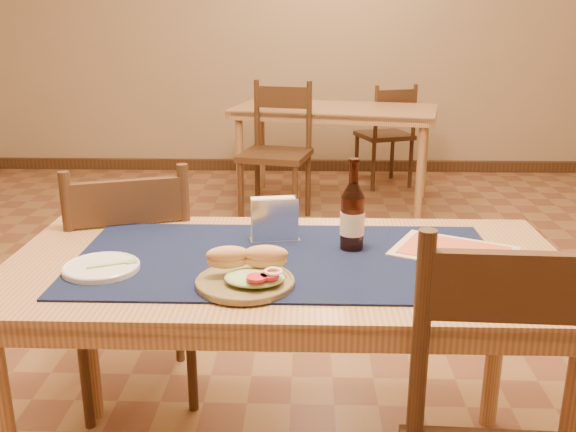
{
  "coord_description": "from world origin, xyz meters",
  "views": [
    {
      "loc": [
        0.06,
        -2.5,
        1.42
      ],
      "look_at": [
        0.0,
        -0.7,
        0.85
      ],
      "focal_mm": 40.0,
      "sensor_mm": 36.0,
      "label": 1
    }
  ],
  "objects_px": {
    "main_table": "(287,286)",
    "beer_bottle": "(352,216)",
    "back_table": "(335,118)",
    "chair_main_far": "(131,280)",
    "napkin_holder": "(275,221)",
    "sandwich_plate": "(248,275)"
  },
  "relations": [
    {
      "from": "main_table",
      "to": "beer_bottle",
      "type": "height_order",
      "value": "beer_bottle"
    },
    {
      "from": "back_table",
      "to": "chair_main_far",
      "type": "height_order",
      "value": "chair_main_far"
    },
    {
      "from": "back_table",
      "to": "napkin_holder",
      "type": "xyz_separation_m",
      "value": [
        -0.31,
        -3.05,
        0.15
      ]
    },
    {
      "from": "main_table",
      "to": "napkin_holder",
      "type": "bearing_deg",
      "value": 105.63
    },
    {
      "from": "beer_bottle",
      "to": "back_table",
      "type": "bearing_deg",
      "value": 88.61
    },
    {
      "from": "sandwich_plate",
      "to": "beer_bottle",
      "type": "relative_size",
      "value": 0.94
    },
    {
      "from": "chair_main_far",
      "to": "beer_bottle",
      "type": "distance_m",
      "value": 0.93
    },
    {
      "from": "back_table",
      "to": "napkin_holder",
      "type": "distance_m",
      "value": 3.07
    },
    {
      "from": "main_table",
      "to": "napkin_holder",
      "type": "height_order",
      "value": "napkin_holder"
    },
    {
      "from": "chair_main_far",
      "to": "beer_bottle",
      "type": "xyz_separation_m",
      "value": [
        0.77,
        -0.36,
        0.36
      ]
    },
    {
      "from": "back_table",
      "to": "sandwich_plate",
      "type": "bearing_deg",
      "value": -96.02
    },
    {
      "from": "back_table",
      "to": "sandwich_plate",
      "type": "height_order",
      "value": "sandwich_plate"
    },
    {
      "from": "sandwich_plate",
      "to": "beer_bottle",
      "type": "height_order",
      "value": "beer_bottle"
    },
    {
      "from": "sandwich_plate",
      "to": "back_table",
      "type": "bearing_deg",
      "value": 83.98
    },
    {
      "from": "sandwich_plate",
      "to": "chair_main_far",
      "type": "bearing_deg",
      "value": 127.57
    },
    {
      "from": "main_table",
      "to": "sandwich_plate",
      "type": "xyz_separation_m",
      "value": [
        -0.09,
        -0.19,
        0.11
      ]
    },
    {
      "from": "beer_bottle",
      "to": "sandwich_plate",
      "type": "bearing_deg",
      "value": -135.39
    },
    {
      "from": "napkin_holder",
      "to": "beer_bottle",
      "type": "bearing_deg",
      "value": -16.01
    },
    {
      "from": "napkin_holder",
      "to": "sandwich_plate",
      "type": "bearing_deg",
      "value": -98.45
    },
    {
      "from": "chair_main_far",
      "to": "beer_bottle",
      "type": "relative_size",
      "value": 3.48
    },
    {
      "from": "back_table",
      "to": "napkin_holder",
      "type": "height_order",
      "value": "napkin_holder"
    },
    {
      "from": "back_table",
      "to": "beer_bottle",
      "type": "bearing_deg",
      "value": -91.39
    }
  ]
}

